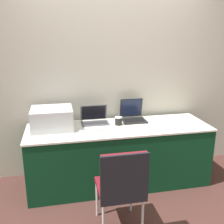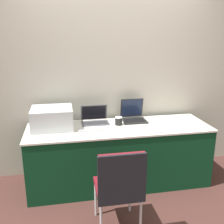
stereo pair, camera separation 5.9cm
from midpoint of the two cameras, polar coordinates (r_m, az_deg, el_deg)
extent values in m
plane|color=#472823|center=(3.22, 3.34, -17.93)|extent=(14.00, 14.00, 0.00)
cube|color=#B7B2A3|center=(3.47, 0.54, 7.81)|extent=(8.00, 0.05, 2.60)
cube|color=#0C381E|center=(3.33, 2.02, -9.48)|extent=(2.19, 0.68, 0.73)
cube|color=silver|center=(3.18, 2.08, -3.38)|extent=(2.21, 0.70, 0.02)
cube|color=#B2B7BC|center=(3.17, -12.38, -1.31)|extent=(0.48, 0.42, 0.25)
cube|color=black|center=(3.10, -12.51, 0.25)|extent=(0.38, 0.32, 0.04)
cube|color=#4C4C51|center=(3.27, -3.13, -2.51)|extent=(0.34, 0.20, 0.02)
cube|color=#2D2D30|center=(3.25, -3.11, -2.39)|extent=(0.30, 0.11, 0.00)
cube|color=#4C4C51|center=(3.35, -3.45, -0.09)|extent=(0.34, 0.05, 0.20)
cube|color=black|center=(3.35, -3.43, -0.10)|extent=(0.30, 0.04, 0.18)
cube|color=black|center=(3.38, 5.40, -1.89)|extent=(0.30, 0.25, 0.02)
cube|color=black|center=(3.37, 5.46, -1.79)|extent=(0.26, 0.14, 0.00)
cube|color=black|center=(3.48, 4.78, 0.93)|extent=(0.30, 0.05, 0.25)
cube|color=#192342|center=(3.47, 4.82, 0.92)|extent=(0.27, 0.04, 0.22)
cube|color=silver|center=(3.08, -3.26, -3.69)|extent=(0.39, 0.13, 0.02)
cylinder|color=black|center=(3.23, 1.96, -2.03)|extent=(0.09, 0.09, 0.09)
cylinder|color=white|center=(3.21, 1.97, -1.18)|extent=(0.09, 0.09, 0.01)
cube|color=maroon|center=(2.59, 1.74, -16.11)|extent=(0.40, 0.42, 0.04)
cube|color=maroon|center=(2.30, 2.86, -13.77)|extent=(0.40, 0.03, 0.42)
cylinder|color=silver|center=(2.84, -2.98, -18.23)|extent=(0.02, 0.02, 0.41)
cylinder|color=silver|center=(2.90, 4.55, -17.43)|extent=(0.02, 0.02, 0.41)
cylinder|color=silver|center=(2.54, -1.69, -23.08)|extent=(0.02, 0.02, 0.41)
cylinder|color=silver|center=(2.61, 6.92, -21.98)|extent=(0.02, 0.02, 0.41)
cube|color=black|center=(2.29, 3.02, -14.56)|extent=(0.42, 0.02, 0.47)
camera|label=1|loc=(0.03, -89.46, 0.16)|focal=42.00mm
camera|label=2|loc=(0.03, 90.54, -0.16)|focal=42.00mm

